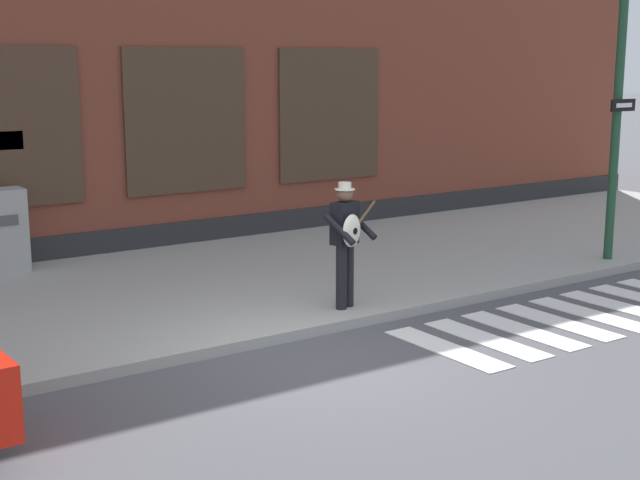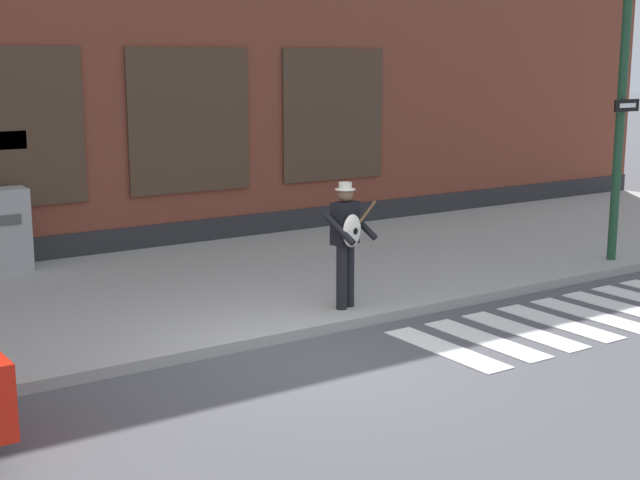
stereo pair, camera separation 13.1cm
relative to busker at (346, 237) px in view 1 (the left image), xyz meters
The scene contains 5 objects.
ground_plane 2.19m from the busker, 135.79° to the right, with size 160.00×160.00×0.00m, color #4C4C51.
sidewalk 2.94m from the busker, 119.45° to the left, with size 28.00×5.76×0.14m.
building_backdrop 8.14m from the busker, 100.53° to the left, with size 28.00×4.06×9.11m.
crosswalk 3.58m from the busker, 31.74° to the right, with size 5.78×1.90×0.01m.
busker is the anchor object (origin of this frame).
Camera 1 is at (-5.57, -8.17, 3.44)m, focal length 50.00 mm.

